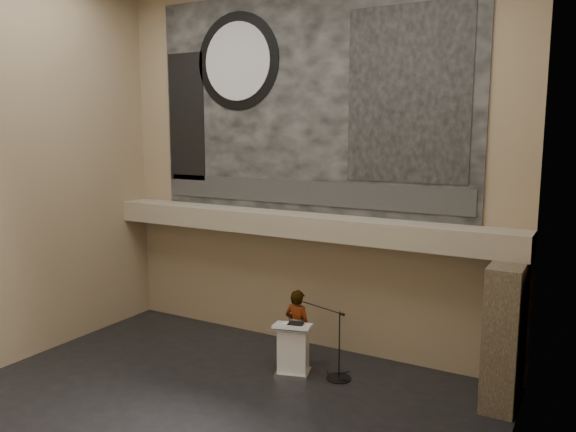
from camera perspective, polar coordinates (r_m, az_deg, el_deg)
The scene contains 19 objects.
floor at distance 10.88m, azimuth -8.81°, elevation -19.27°, with size 10.00×10.00×0.00m, color black.
wall_back at distance 12.99m, azimuth 1.74°, elevation 5.05°, with size 10.00×0.02×8.50m, color #917D5C.
wall_left at distance 13.35m, azimuth -26.43°, elevation 4.24°, with size 0.02×8.00×8.50m, color #917D5C.
wall_right at distance 7.60m, azimuth 21.47°, elevation 1.74°, with size 0.02×8.00×8.50m, color #917D5C.
soffit at distance 12.80m, azimuth 0.88°, elevation -0.87°, with size 10.00×0.80×0.50m, color gray.
sprinkler_left at distance 13.63m, azimuth -5.14°, elevation -1.50°, with size 0.04×0.04×0.06m, color #B2893D.
sprinkler_right at distance 12.03m, azimuth 8.75°, elevation -2.96°, with size 0.04×0.04×0.06m, color #B2893D.
banner at distance 12.95m, azimuth 1.71°, elevation 11.46°, with size 8.00×0.05×5.00m, color black.
banner_text_strip at distance 12.99m, azimuth 1.59°, elevation 2.39°, with size 7.76×0.02×0.55m, color #2A2A2A.
banner_clock_rim at distance 13.93m, azimuth -5.16°, elevation 15.37°, with size 2.30×2.30×0.02m, color black.
banner_clock_face at distance 13.91m, azimuth -5.21°, elevation 15.38°, with size 1.84×1.84×0.02m, color silver.
banner_building_print at distance 11.99m, azimuth 12.05°, elevation 11.96°, with size 2.60×0.02×3.60m, color black.
banner_brick_print at distance 14.80m, azimuth -10.27°, elevation 9.84°, with size 1.10×0.02×3.20m, color black.
stone_pier at distance 11.36m, azimuth 21.17°, elevation -11.10°, with size 0.60×1.40×2.70m, color #3F3527.
lectern at distance 12.04m, azimuth 0.53°, elevation -13.38°, with size 0.89×0.74×1.14m.
binder at distance 11.81m, azimuth 0.79°, elevation -10.90°, with size 0.31×0.25×0.04m, color black.
papers at distance 11.85m, azimuth -0.17°, elevation -10.91°, with size 0.20×0.28×0.01m, color silver.
speaker_person at distance 12.38m, azimuth 0.98°, elevation -11.29°, with size 0.62×0.41×1.70m, color white.
mic_stand at distance 12.05m, azimuth 5.02°, elevation -15.12°, with size 1.49×0.66×1.44m.
Camera 1 is at (6.03, -7.48, 5.11)m, focal length 35.00 mm.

